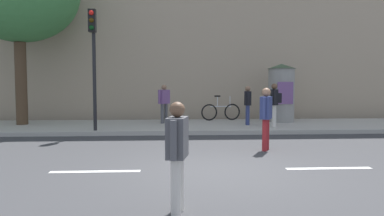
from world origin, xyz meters
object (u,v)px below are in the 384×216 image
object	(u,v)px
traffic_light	(93,49)
pedestrian_with_backpack	(164,100)
poster_column	(281,92)
pedestrian_near_pole	(266,114)
pedestrian_in_light_jacket	(177,149)
bicycle_leaning	(221,111)
pedestrian_in_dark_shirt	(248,102)
pedestrian_with_bag	(275,101)

from	to	relation	value
traffic_light	pedestrian_with_backpack	distance (m)	3.73
poster_column	pedestrian_with_backpack	world-z (taller)	poster_column
traffic_light	pedestrian_near_pole	distance (m)	6.29
traffic_light	pedestrian_in_light_jacket	size ratio (longest dim) A/B	2.67
pedestrian_in_light_jacket	pedestrian_near_pole	bearing A→B (deg)	62.07
traffic_light	pedestrian_in_light_jacket	xyz separation A→B (m)	(2.69, -7.68, -2.02)
pedestrian_near_pole	bicycle_leaning	size ratio (longest dim) A/B	0.94
pedestrian_in_light_jacket	pedestrian_in_dark_shirt	xyz separation A→B (m)	(2.90, 9.17, 0.14)
poster_column	pedestrian_with_backpack	xyz separation A→B (m)	(-4.91, -0.29, -0.31)
pedestrian_in_dark_shirt	bicycle_leaning	distance (m)	2.00
pedestrian_with_backpack	bicycle_leaning	distance (m)	2.70
traffic_light	pedestrian_near_pole	xyz separation A→B (m)	(5.10, -3.13, -1.94)
traffic_light	pedestrian_in_light_jacket	world-z (taller)	traffic_light
pedestrian_with_backpack	pedestrian_with_bag	bearing A→B (deg)	-19.53
pedestrian_with_backpack	bicycle_leaning	xyz separation A→B (m)	(2.45, 0.99, -0.53)
pedestrian_with_backpack	pedestrian_in_dark_shirt	bearing A→B (deg)	-13.29
pedestrian_in_light_jacket	bicycle_leaning	world-z (taller)	pedestrian_in_light_jacket
traffic_light	pedestrian_in_dark_shirt	world-z (taller)	traffic_light
pedestrian_in_dark_shirt	poster_column	bearing A→B (deg)	32.78
poster_column	pedestrian_with_backpack	bearing A→B (deg)	-176.61
pedestrian_in_dark_shirt	pedestrian_in_light_jacket	bearing A→B (deg)	-107.58
pedestrian_in_dark_shirt	bicycle_leaning	world-z (taller)	pedestrian_in_dark_shirt
pedestrian_with_bag	bicycle_leaning	xyz separation A→B (m)	(-1.68, 2.46, -0.58)
traffic_light	pedestrian_near_pole	bearing A→B (deg)	-31.54
poster_column	bicycle_leaning	distance (m)	2.69
pedestrian_near_pole	pedestrian_with_backpack	world-z (taller)	pedestrian_with_backpack
traffic_light	bicycle_leaning	bearing A→B (deg)	34.24
pedestrian_near_pole	pedestrian_in_dark_shirt	xyz separation A→B (m)	(0.49, 4.62, 0.06)
pedestrian_in_dark_shirt	bicycle_leaning	bearing A→B (deg)	114.70
bicycle_leaning	traffic_light	bearing A→B (deg)	-145.76
bicycle_leaning	pedestrian_near_pole	bearing A→B (deg)	-87.16
pedestrian_in_light_jacket	pedestrian_with_backpack	distance (m)	9.95
pedestrian_in_dark_shirt	traffic_light	bearing A→B (deg)	-165.06
pedestrian_near_pole	pedestrian_with_backpack	xyz separation A→B (m)	(-2.77, 5.39, 0.11)
pedestrian_with_bag	pedestrian_with_backpack	size ratio (longest dim) A/B	1.03
pedestrian_near_pole	pedestrian_in_dark_shirt	size ratio (longest dim) A/B	1.09
pedestrian_near_pole	bicycle_leaning	bearing A→B (deg)	92.84
pedestrian_in_light_jacket	pedestrian_with_backpack	size ratio (longest dim) A/B	0.97
poster_column	pedestrian_near_pole	xyz separation A→B (m)	(-2.14, -5.69, -0.42)
pedestrian_in_light_jacket	pedestrian_near_pole	distance (m)	5.15
pedestrian_in_light_jacket	traffic_light	bearing A→B (deg)	109.32
bicycle_leaning	pedestrian_with_backpack	bearing A→B (deg)	-157.97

